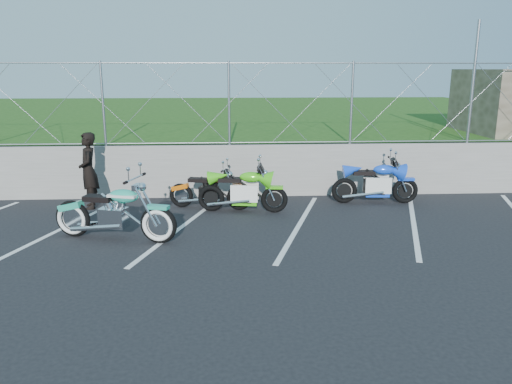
{
  "coord_description": "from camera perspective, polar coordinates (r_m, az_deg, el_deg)",
  "views": [
    {
      "loc": [
        0.96,
        -8.71,
        3.13
      ],
      "look_at": [
        1.53,
        1.3,
        0.64
      ],
      "focal_mm": 35.0,
      "sensor_mm": 36.0,
      "label": 1
    }
  ],
  "objects": [
    {
      "name": "parking_lines",
      "position": [
        10.2,
        -1.74,
        -3.89
      ],
      "size": [
        18.29,
        4.31,
        0.01
      ],
      "color": "silver",
      "rests_on": "ground"
    },
    {
      "name": "sportbike_green",
      "position": [
        11.08,
        -1.41,
        -0.02
      ],
      "size": [
        2.01,
        0.72,
        1.05
      ],
      "rotation": [
        0.0,
        0.0,
        -0.14
      ],
      "color": "black",
      "rests_on": "ground"
    },
    {
      "name": "cruiser_turquoise",
      "position": [
        9.61,
        -15.72,
        -2.52
      ],
      "size": [
        2.39,
        0.9,
        1.22
      ],
      "rotation": [
        0.0,
        0.0,
        -0.28
      ],
      "color": "black",
      "rests_on": "ground"
    },
    {
      "name": "sign_pole",
      "position": [
        14.08,
        23.57,
        11.5
      ],
      "size": [
        0.08,
        0.08,
        3.0
      ],
      "primitive_type": "cylinder",
      "color": "gray",
      "rests_on": "grass_field"
    },
    {
      "name": "chain_link_fence",
      "position": [
        12.28,
        -7.84,
        9.96
      ],
      "size": [
        28.0,
        0.03,
        2.0
      ],
      "color": "gray",
      "rests_on": "retaining_wall"
    },
    {
      "name": "sportbike_blue",
      "position": [
        12.14,
        13.58,
        0.85
      ],
      "size": [
        2.06,
        0.73,
        1.06
      ],
      "rotation": [
        0.0,
        0.0,
        -0.06
      ],
      "color": "black",
      "rests_on": "ground"
    },
    {
      "name": "person_standing",
      "position": [
        11.94,
        -18.59,
        2.32
      ],
      "size": [
        0.58,
        0.73,
        1.74
      ],
      "primitive_type": "imported",
      "rotation": [
        0.0,
        0.0,
        -1.29
      ],
      "color": "black",
      "rests_on": "ground"
    },
    {
      "name": "grass_field",
      "position": [
        22.37,
        -5.74,
        7.54
      ],
      "size": [
        30.0,
        20.0,
        1.3
      ],
      "primitive_type": "cube",
      "color": "#204512",
      "rests_on": "ground"
    },
    {
      "name": "retaining_wall",
      "position": [
        12.5,
        -7.59,
        2.4
      ],
      "size": [
        30.0,
        0.22,
        1.3
      ],
      "primitive_type": "cube",
      "color": "slate",
      "rests_on": "ground"
    },
    {
      "name": "naked_orange",
      "position": [
        11.39,
        -5.2,
        0.1
      ],
      "size": [
        1.89,
        0.68,
        0.96
      ],
      "rotation": [
        0.0,
        0.0,
        -0.24
      ],
      "color": "black",
      "rests_on": "ground"
    },
    {
      "name": "ground",
      "position": [
        9.31,
        -9.01,
        -5.87
      ],
      "size": [
        90.0,
        90.0,
        0.0
      ],
      "primitive_type": "plane",
      "color": "black",
      "rests_on": "ground"
    }
  ]
}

